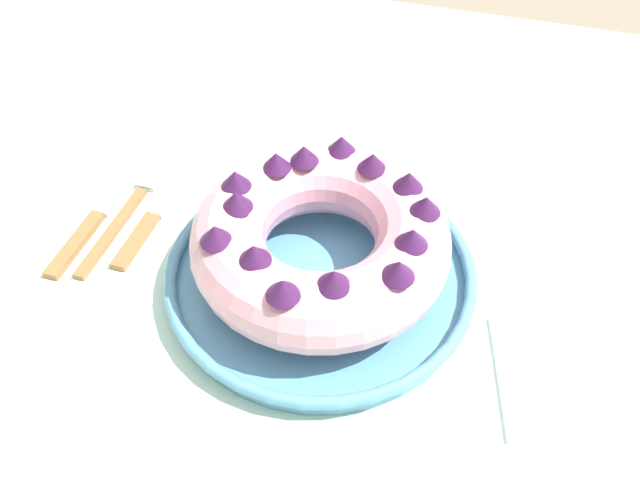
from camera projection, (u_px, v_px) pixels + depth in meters
dining_table at (328, 328)px, 0.68m from camera, size 1.49×1.24×0.76m
serving_dish at (320, 274)px, 0.62m from camera, size 0.31×0.31×0.03m
bundt_cake at (320, 239)px, 0.58m from camera, size 0.24×0.24×0.09m
fork at (133, 204)px, 0.70m from camera, size 0.02×0.19×0.01m
serving_knife at (97, 216)px, 0.69m from camera, size 0.02×0.21×0.01m
cake_knife at (152, 218)px, 0.69m from camera, size 0.02×0.18×0.01m
napkin at (600, 382)px, 0.55m from camera, size 0.20×0.16×0.00m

